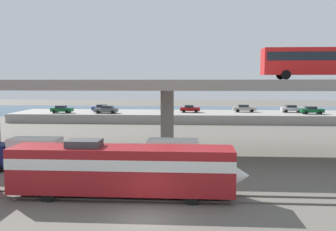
{
  "coord_description": "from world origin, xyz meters",
  "views": [
    {
      "loc": [
        2.87,
        -22.1,
        8.51
      ],
      "look_at": [
        0.18,
        18.7,
        4.53
      ],
      "focal_mm": 40.16,
      "sensor_mm": 36.0,
      "label": 1
    }
  ],
  "objects": [
    {
      "name": "parked_car_1",
      "position": [
        2.31,
        54.96,
        2.46
      ],
      "size": [
        4.04,
        1.96,
        1.5
      ],
      "color": "maroon",
      "rests_on": "pier_parking_lot"
    },
    {
      "name": "parked_car_3",
      "position": [
        13.6,
        56.61,
        2.46
      ],
      "size": [
        4.67,
        1.84,
        1.5
      ],
      "color": "#9E998C",
      "rests_on": "pier_parking_lot"
    },
    {
      "name": "ground_plane",
      "position": [
        0.0,
        0.0,
        0.0
      ],
      "size": [
        260.0,
        260.0,
        0.0
      ],
      "primitive_type": "plane",
      "color": "#605B54"
    },
    {
      "name": "parked_car_5",
      "position": [
        -23.49,
        51.76,
        2.46
      ],
      "size": [
        4.27,
        1.92,
        1.5
      ],
      "color": "#0C4C26",
      "rests_on": "pier_parking_lot"
    },
    {
      "name": "service_truck_east",
      "position": [
        0.22,
        11.54,
        1.64
      ],
      "size": [
        6.8,
        2.46,
        3.04
      ],
      "rotation": [
        0.0,
        0.0,
        3.14
      ],
      "color": "#B7B7BC",
      "rests_on": "ground_plane"
    },
    {
      "name": "rail_strip_far",
      "position": [
        0.0,
        4.76,
        0.06
      ],
      "size": [
        110.0,
        0.12,
        0.12
      ],
      "primitive_type": "cube",
      "color": "#59544C",
      "rests_on": "ground_plane"
    },
    {
      "name": "highway_overpass",
      "position": [
        0.0,
        20.0,
        7.66
      ],
      "size": [
        96.0,
        12.12,
        8.46
      ],
      "color": "gray",
      "rests_on": "ground_plane"
    },
    {
      "name": "parked_car_4",
      "position": [
        23.25,
        56.34,
        2.46
      ],
      "size": [
        4.45,
        1.88,
        1.5
      ],
      "color": "#B7B7BC",
      "rests_on": "pier_parking_lot"
    },
    {
      "name": "parked_car_0",
      "position": [
        -15.9,
        55.13,
        2.46
      ],
      "size": [
        4.44,
        1.96,
        1.5
      ],
      "color": "navy",
      "rests_on": "pier_parking_lot"
    },
    {
      "name": "transit_bus_on_overpass",
      "position": [
        16.46,
        19.93,
        10.52
      ],
      "size": [
        12.0,
        2.68,
        3.4
      ],
      "rotation": [
        0.0,
        0.0,
        3.14
      ],
      "color": "red",
      "rests_on": "highway_overpass"
    },
    {
      "name": "service_truck_west",
      "position": [
        -12.63,
        11.54,
        1.64
      ],
      "size": [
        6.8,
        2.46,
        3.04
      ],
      "rotation": [
        0.0,
        0.0,
        3.14
      ],
      "color": "navy",
      "rests_on": "ground_plane"
    },
    {
      "name": "pier_parking_lot",
      "position": [
        0.0,
        55.0,
        0.84
      ],
      "size": [
        67.33,
        13.12,
        1.69
      ],
      "primitive_type": "cube",
      "color": "gray",
      "rests_on": "ground_plane"
    },
    {
      "name": "harbor_water",
      "position": [
        0.0,
        78.0,
        0.0
      ],
      "size": [
        140.0,
        36.0,
        0.01
      ],
      "primitive_type": "cube",
      "color": "#2D5170",
      "rests_on": "ground_plane"
    },
    {
      "name": "rail_strip_near",
      "position": [
        0.0,
        3.24,
        0.06
      ],
      "size": [
        110.0,
        0.12,
        0.12
      ],
      "primitive_type": "cube",
      "color": "#59544C",
      "rests_on": "ground_plane"
    },
    {
      "name": "parked_car_6",
      "position": [
        26.19,
        52.82,
        2.46
      ],
      "size": [
        4.3,
        1.91,
        1.5
      ],
      "color": "#0C4C26",
      "rests_on": "pier_parking_lot"
    },
    {
      "name": "train_locomotive",
      "position": [
        -1.36,
        4.0,
        2.19
      ],
      "size": [
        17.0,
        3.04,
        4.18
      ],
      "color": "maroon",
      "rests_on": "ground_plane"
    },
    {
      "name": "parked_car_2",
      "position": [
        -14.37,
        51.73,
        2.46
      ],
      "size": [
        4.67,
        1.91,
        1.5
      ],
      "rotation": [
        0.0,
        0.0,
        3.14
      ],
      "color": "#515459",
      "rests_on": "pier_parking_lot"
    }
  ]
}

